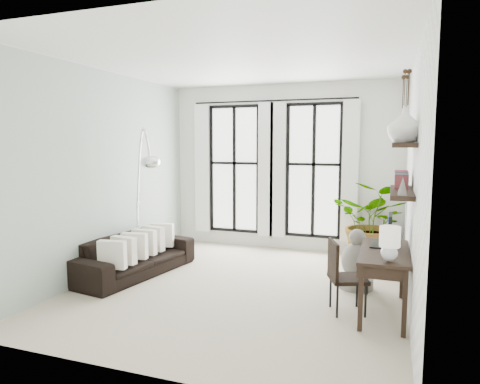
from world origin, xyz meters
The scene contains 16 objects.
floor centered at (0.00, 0.00, 0.00)m, with size 5.00×5.00×0.00m, color #B6AB90.
ceiling centered at (0.00, 0.00, 3.20)m, with size 5.00×5.00×0.00m, color white.
wall_left centered at (-2.25, 0.00, 1.60)m, with size 5.00×5.00×0.00m, color #9DAFA2.
wall_right centered at (2.25, 0.00, 1.60)m, with size 5.00×5.00×0.00m, color white.
wall_back centered at (0.00, 2.50, 1.60)m, with size 4.50×4.50×0.00m, color white.
windows centered at (-0.20, 2.43, 1.56)m, with size 3.26×0.13×2.65m.
wall_shelves centered at (2.11, -0.27, 1.73)m, with size 0.25×1.30×0.60m.
sofa centered at (-1.80, 0.04, 0.31)m, with size 2.12×0.83×0.62m, color black.
throw_pillows centered at (-1.70, 0.04, 0.50)m, with size 0.40×1.52×0.40m.
plant centered at (1.75, 1.94, 0.72)m, with size 1.29×1.12×1.44m, color #2D7228.
desk centered at (1.95, -0.36, 0.73)m, with size 0.56×1.33×1.18m.
desk_chair centered at (1.46, -0.44, 0.51)m, with size 0.55×0.55×0.89m.
arc_lamp centered at (-1.69, 0.19, 1.67)m, with size 0.73×0.54×2.31m.
buddha centered at (1.57, 0.54, 0.36)m, with size 0.48×0.48×0.86m.
vase_a centered at (2.11, -0.56, 2.27)m, with size 0.37×0.37×0.38m, color white.
vase_b centered at (2.11, -0.16, 2.27)m, with size 0.37×0.37×0.38m, color white.
Camera 1 is at (1.99, -5.63, 2.07)m, focal length 32.00 mm.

